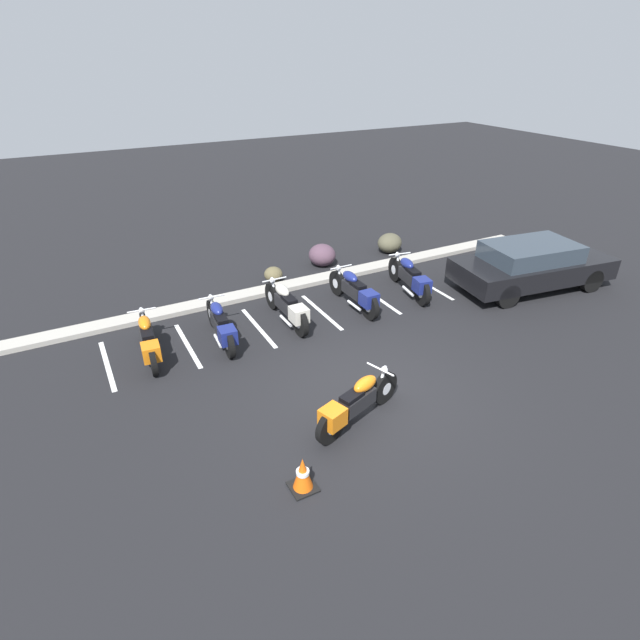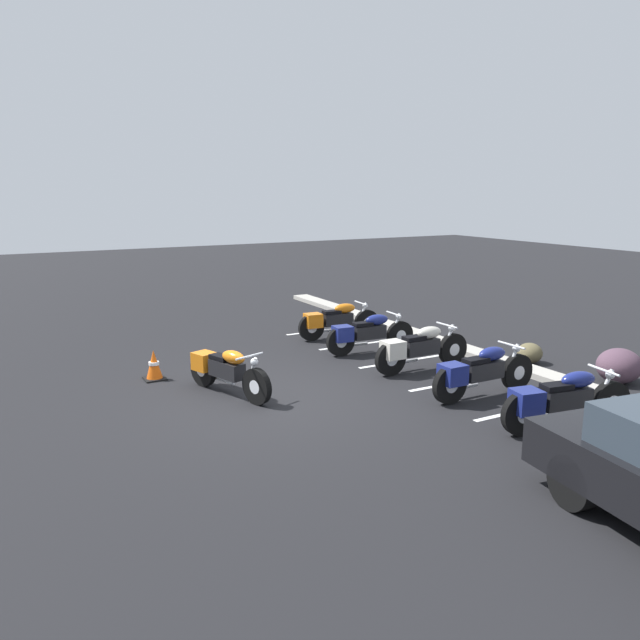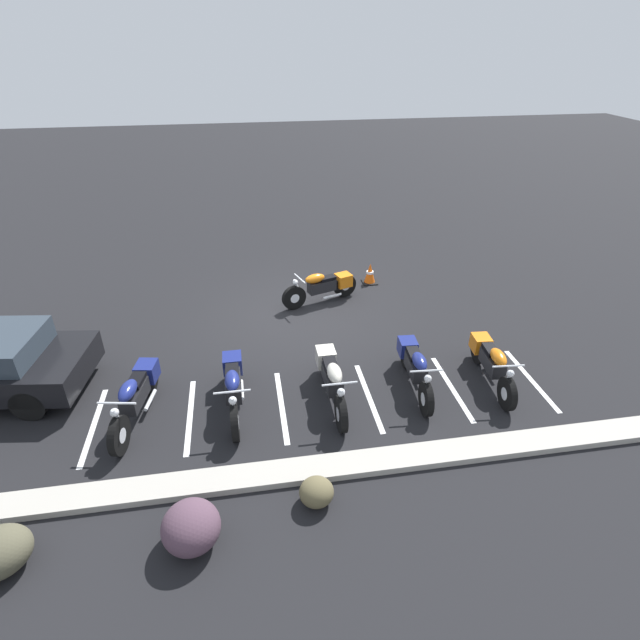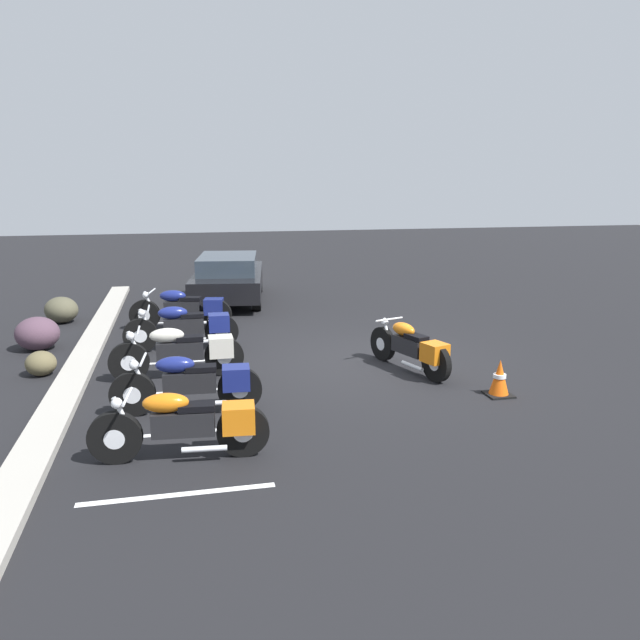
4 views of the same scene
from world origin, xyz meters
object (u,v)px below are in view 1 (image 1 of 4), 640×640
parked_bike_1 (221,325)px  parked_bike_3 (355,291)px  landscape_rock_2 (273,274)px  motorcycle_orange_featured (355,403)px  parked_bike_2 (287,306)px  parked_bike_4 (411,277)px  car_black (531,264)px  landscape_rock_1 (390,243)px  landscape_rock_0 (322,255)px  parked_bike_0 (148,340)px  traffic_cone (303,475)px

parked_bike_1 → parked_bike_3: 3.54m
parked_bike_3 → landscape_rock_2: bearing=24.8°
motorcycle_orange_featured → parked_bike_1: (-1.18, 3.77, 0.01)m
motorcycle_orange_featured → parked_bike_2: 3.94m
parked_bike_2 → parked_bike_4: bearing=-91.4°
car_black → landscape_rock_2: 7.11m
motorcycle_orange_featured → landscape_rock_2: 6.44m
motorcycle_orange_featured → parked_bike_1: parked_bike_1 is taller
landscape_rock_2 → car_black: bearing=-31.3°
parked_bike_3 → landscape_rock_1: (3.09, 2.88, -0.16)m
landscape_rock_0 → landscape_rock_2: (-1.79, -0.41, -0.12)m
motorcycle_orange_featured → parked_bike_3: bearing=39.7°
parked_bike_3 → parked_bike_4: 1.74m
parked_bike_2 → landscape_rock_0: 3.76m
parked_bike_4 → landscape_rock_0: size_ratio=2.70×
landscape_rock_0 → parked_bike_0: bearing=-153.4°
parked_bike_0 → parked_bike_3: size_ratio=0.96×
parked_bike_1 → traffic_cone: bearing=-179.5°
motorcycle_orange_featured → parked_bike_2: parked_bike_2 is taller
traffic_cone → parked_bike_2: bearing=67.6°
motorcycle_orange_featured → landscape_rock_1: (5.45, 6.70, -0.14)m
parked_bike_1 → parked_bike_2: (1.69, 0.13, 0.02)m
parked_bike_4 → landscape_rock_2: parked_bike_4 is taller
parked_bike_2 → traffic_cone: size_ratio=3.87×
motorcycle_orange_featured → parked_bike_0: parked_bike_0 is taller
landscape_rock_0 → motorcycle_orange_featured: bearing=-113.9°
parked_bike_2 → landscape_rock_1: 5.68m
parked_bike_4 → motorcycle_orange_featured: bearing=143.6°
parked_bike_1 → parked_bike_2: size_ratio=0.96×
parked_bike_4 → landscape_rock_1: 3.18m
parked_bike_0 → parked_bike_3: parked_bike_3 is taller
parked_bike_0 → parked_bike_2: 3.25m
landscape_rock_1 → landscape_rock_2: size_ratio=1.64×
parked_bike_4 → landscape_rock_0: bearing=31.6°
parked_bike_4 → traffic_cone: (-5.56, -4.73, -0.21)m
parked_bike_0 → parked_bike_4: bearing=-85.5°
parked_bike_4 → traffic_cone: parked_bike_4 is taller
motorcycle_orange_featured → parked_bike_3: parked_bike_3 is taller
parked_bike_4 → landscape_rock_1: parked_bike_4 is taller
parked_bike_2 → landscape_rock_1: size_ratio=2.61×
parked_bike_4 → landscape_rock_2: bearing=60.0°
parked_bike_1 → landscape_rock_0: size_ratio=2.58×
parked_bike_3 → landscape_rock_2: parked_bike_3 is taller
car_black → parked_bike_4: bearing=167.1°
parked_bike_1 → landscape_rock_0: bearing=-50.6°
motorcycle_orange_featured → traffic_cone: (-1.46, -0.90, -0.17)m
parked_bike_0 → landscape_rock_2: 4.63m
parked_bike_3 → traffic_cone: (-3.82, -4.72, -0.20)m
car_black → landscape_rock_0: car_black is taller
parked_bike_1 → landscape_rock_2: (2.36, 2.55, -0.24)m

